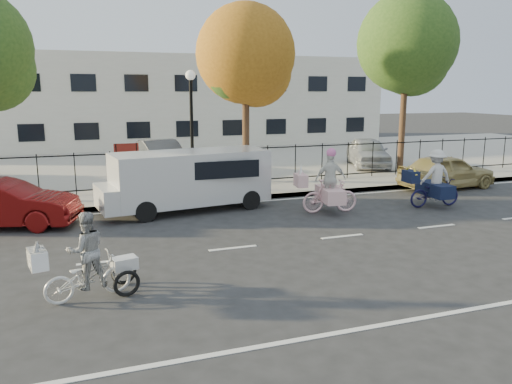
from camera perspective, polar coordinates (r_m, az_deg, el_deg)
name	(u,v)px	position (r m, az deg, el deg)	size (l,w,h in m)	color
ground	(233,248)	(12.22, -2.66, -6.44)	(120.00, 120.00, 0.00)	#333334
road_markings	(233,248)	(12.22, -2.67, -6.42)	(60.00, 9.52, 0.01)	silver
curb	(190,202)	(16.94, -7.57, -1.16)	(60.00, 0.10, 0.15)	#A8A399
sidewalk	(184,196)	(17.94, -8.25, -0.46)	(60.00, 2.20, 0.15)	#A8A399
parking_lot	(150,163)	(26.61, -11.97, 3.31)	(60.00, 15.60, 0.15)	#A8A399
iron_fence	(177,169)	(18.86, -8.97, 2.65)	(58.00, 0.06, 1.50)	black
building	(129,102)	(36.31, -14.26, 9.98)	(34.00, 10.00, 6.00)	silver
lamppost	(191,109)	(18.36, -7.41, 9.39)	(0.36, 0.36, 4.33)	black
street_sign	(127,159)	(18.16, -14.55, 3.72)	(0.85, 0.06, 1.80)	black
zebra_trike	(88,265)	(9.71, -18.69, -7.96)	(1.92, 1.03, 1.64)	silver
unicorn_bike	(329,189)	(15.70, 8.35, 0.34)	(2.05, 1.45, 2.04)	#FFC2CA
bull_bike	(434,184)	(17.35, 19.72, 0.86)	(2.04, 1.39, 1.90)	#121037
white_van	(188,178)	(15.95, -7.80, 1.58)	(5.52, 2.45, 1.89)	silver
red_sedan	(2,204)	(15.57, -27.00, -1.22)	(1.42, 4.07, 1.34)	#5E0B0A
gold_sedan	(447,171)	(20.79, 20.96, 2.22)	(1.60, 3.97, 1.35)	tan
lot_car_c	(161,157)	(22.62, -10.81, 3.98)	(1.54, 4.40, 1.45)	#45484C
lot_car_d	(368,152)	(24.80, 12.67, 4.50)	(1.65, 4.10, 1.40)	#AFB2B7
tree_mid	(249,59)	(20.07, -0.86, 14.95)	(3.87, 3.87, 7.09)	#442D1D
tree_east	(409,48)	(23.82, 17.05, 15.47)	(4.36, 4.36, 8.00)	#442D1D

